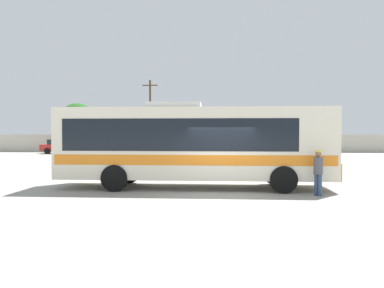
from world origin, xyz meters
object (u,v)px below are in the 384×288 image
object	(u,v)px
coach_bus_cream_orange	(192,142)
attendant_by_bus_door	(318,170)
parked_car_leftmost_red	(63,146)
utility_pole_near	(150,114)
roadside_tree_midleft	(164,121)
parked_car_third_red	(182,146)
parked_car_second_black	(117,147)
roadside_tree_left	(77,118)
parked_car_rightmost_maroon	(244,147)
roadside_tree_midright	(253,119)

from	to	relation	value
coach_bus_cream_orange	attendant_by_bus_door	size ratio (longest dim) A/B	6.79
attendant_by_bus_door	parked_car_leftmost_red	world-z (taller)	attendant_by_bus_door
utility_pole_near	roadside_tree_midleft	world-z (taller)	utility_pole_near
attendant_by_bus_door	utility_pole_near	distance (m)	33.18
parked_car_third_red	roadside_tree_midleft	world-z (taller)	roadside_tree_midleft
parked_car_second_black	roadside_tree_midleft	size ratio (longest dim) A/B	0.83
parked_car_second_black	roadside_tree_midleft	bearing A→B (deg)	65.93
parked_car_leftmost_red	roadside_tree_left	size ratio (longest dim) A/B	0.78
parked_car_third_red	parked_car_rightmost_maroon	bearing A→B (deg)	1.96
parked_car_rightmost_maroon	roadside_tree_midright	distance (m)	9.43
parked_car_second_black	utility_pole_near	xyz separation A→B (m)	(2.64, 5.55, 3.58)
parked_car_third_red	parked_car_rightmost_maroon	world-z (taller)	parked_car_third_red
coach_bus_cream_orange	attendant_by_bus_door	bearing A→B (deg)	-22.19
utility_pole_near	roadside_tree_left	distance (m)	11.14
parked_car_rightmost_maroon	roadside_tree_midright	bearing A→B (deg)	77.14
coach_bus_cream_orange	attendant_by_bus_door	world-z (taller)	coach_bus_cream_orange
coach_bus_cream_orange	roadside_tree_left	xyz separation A→B (m)	(-16.24, 33.84, 2.26)
attendant_by_bus_door	parked_car_third_red	bearing A→B (deg)	104.46
parked_car_second_black	parked_car_rightmost_maroon	size ratio (longest dim) A/B	0.92
roadside_tree_left	roadside_tree_midleft	xyz separation A→B (m)	(11.43, -1.35, -0.55)
parked_car_leftmost_red	parked_car_rightmost_maroon	distance (m)	19.00
coach_bus_cream_orange	parked_car_third_red	distance (m)	23.84
coach_bus_cream_orange	roadside_tree_left	world-z (taller)	roadside_tree_left
coach_bus_cream_orange	parked_car_second_black	bearing A→B (deg)	110.12
parked_car_leftmost_red	roadside_tree_midleft	distance (m)	12.98
parked_car_third_red	roadside_tree_left	xyz separation A→B (m)	(-14.30, 10.11, 3.34)
roadside_tree_midleft	roadside_tree_midright	distance (m)	11.20
parked_car_leftmost_red	roadside_tree_midleft	xyz separation A→B (m)	(9.78, 8.06, 2.80)
roadside_tree_midright	parked_car_second_black	bearing A→B (deg)	-149.53
attendant_by_bus_door	roadside_tree_midright	xyz separation A→B (m)	(1.72, 34.55, 2.92)
roadside_tree_left	roadside_tree_midleft	world-z (taller)	roadside_tree_left
utility_pole_near	roadside_tree_midleft	xyz separation A→B (m)	(1.25, 3.18, -0.75)
roadside_tree_left	roadside_tree_midright	distance (m)	22.66
attendant_by_bus_door	utility_pole_near	xyz separation A→B (m)	(-10.73, 31.21, 3.41)
parked_car_rightmost_maroon	roadside_tree_midright	size ratio (longest dim) A/B	0.82
parked_car_second_black	parked_car_third_red	distance (m)	6.77
roadside_tree_left	roadside_tree_midright	xyz separation A→B (m)	(22.63, -1.20, -0.30)
parked_car_rightmost_maroon	roadside_tree_left	size ratio (longest dim) A/B	0.76
parked_car_second_black	parked_car_rightmost_maroon	world-z (taller)	parked_car_second_black
attendant_by_bus_door	roadside_tree_left	bearing A→B (deg)	120.33
roadside_tree_left	roadside_tree_midleft	distance (m)	11.52
parked_car_rightmost_maroon	utility_pole_near	distance (m)	12.29
parked_car_leftmost_red	roadside_tree_midright	xyz separation A→B (m)	(20.98, 8.22, 3.06)
coach_bus_cream_orange	parked_car_leftmost_red	distance (m)	28.47
roadside_tree_midleft	roadside_tree_midright	world-z (taller)	roadside_tree_midright
coach_bus_cream_orange	parked_car_third_red	bearing A→B (deg)	94.67
parked_car_third_red	attendant_by_bus_door	bearing A→B (deg)	-75.54
coach_bus_cream_orange	roadside_tree_midright	size ratio (longest dim) A/B	2.03
coach_bus_cream_orange	parked_car_rightmost_maroon	distance (m)	24.38
attendant_by_bus_door	parked_car_second_black	distance (m)	28.94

